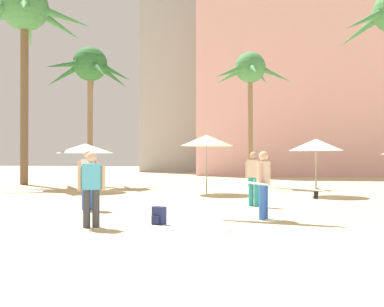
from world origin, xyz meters
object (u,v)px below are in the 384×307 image
(beach_towel, at_px, (192,228))
(cafe_umbrella_0, at_px, (85,148))
(person_mid_left, at_px, (254,176))
(person_near_right, at_px, (88,177))
(backpack, at_px, (159,216))
(person_far_left, at_px, (91,186))
(palm_tree_left, at_px, (25,16))
(cafe_umbrella_2, at_px, (207,141))
(cafe_umbrella_1, at_px, (316,145))
(palm_tree_far_left, at_px, (250,73))
(person_mid_right, at_px, (264,183))
(palm_tree_right, at_px, (90,70))

(beach_towel, bearing_deg, cafe_umbrella_0, 125.39)
(person_mid_left, bearing_deg, person_near_right, 138.67)
(backpack, height_order, person_far_left, person_far_left)
(palm_tree_left, bearing_deg, cafe_umbrella_2, -21.07)
(beach_towel, relative_size, person_mid_left, 1.05)
(cafe_umbrella_1, height_order, person_far_left, cafe_umbrella_1)
(palm_tree_left, distance_m, backpack, 18.88)
(palm_tree_far_left, height_order, backpack, palm_tree_far_left)
(person_far_left, bearing_deg, cafe_umbrella_2, -30.05)
(cafe_umbrella_0, distance_m, cafe_umbrella_1, 9.98)
(palm_tree_left, bearing_deg, cafe_umbrella_0, -36.74)
(cafe_umbrella_2, height_order, person_far_left, cafe_umbrella_2)
(person_mid_right, bearing_deg, beach_towel, 63.28)
(palm_tree_far_left, distance_m, person_mid_right, 13.01)
(person_near_right, bearing_deg, person_far_left, 4.26)
(beach_towel, height_order, person_mid_right, person_mid_right)
(palm_tree_left, relative_size, beach_towel, 6.22)
(palm_tree_right, xyz_separation_m, cafe_umbrella_0, (1.35, -3.83, -4.34))
(cafe_umbrella_1, bearing_deg, person_mid_left, -120.96)
(backpack, xyz_separation_m, person_near_right, (-2.71, 2.34, 0.76))
(person_mid_right, bearing_deg, person_far_left, 45.16)
(palm_tree_right, xyz_separation_m, person_mid_left, (8.91, -8.30, -5.33))
(backpack, relative_size, person_near_right, 0.24)
(cafe_umbrella_2, bearing_deg, person_mid_right, -72.03)
(cafe_umbrella_1, bearing_deg, palm_tree_far_left, 118.45)
(palm_tree_left, height_order, cafe_umbrella_1, palm_tree_left)
(person_mid_left, bearing_deg, palm_tree_right, 76.18)
(cafe_umbrella_0, bearing_deg, palm_tree_left, 143.26)
(cafe_umbrella_0, distance_m, person_mid_left, 8.84)
(cafe_umbrella_0, xyz_separation_m, person_mid_right, (7.84, -7.39, -1.02))
(beach_towel, bearing_deg, person_mid_right, 42.69)
(palm_tree_right, relative_size, cafe_umbrella_1, 3.30)
(palm_tree_left, distance_m, cafe_umbrella_2, 13.64)
(cafe_umbrella_0, distance_m, person_mid_right, 10.82)
(cafe_umbrella_0, xyz_separation_m, person_far_left, (4.06, -9.12, -1.02))
(palm_tree_far_left, bearing_deg, palm_tree_right, -175.03)
(palm_tree_right, height_order, person_mid_left, palm_tree_right)
(palm_tree_left, height_order, person_mid_right, palm_tree_left)
(palm_tree_far_left, distance_m, person_far_left, 14.95)
(beach_towel, bearing_deg, person_near_right, 143.13)
(palm_tree_far_left, relative_size, palm_tree_left, 0.63)
(cafe_umbrella_1, xyz_separation_m, person_near_right, (-7.22, -5.72, -1.08))
(cafe_umbrella_1, relative_size, backpack, 5.45)
(palm_tree_right, distance_m, cafe_umbrella_0, 5.95)
(palm_tree_far_left, relative_size, palm_tree_right, 0.94)
(backpack, bearing_deg, person_mid_right, 141.45)
(person_near_right, bearing_deg, palm_tree_right, -177.66)
(palm_tree_right, relative_size, cafe_umbrella_0, 2.94)
(backpack, relative_size, person_far_left, 0.25)
(person_near_right, bearing_deg, cafe_umbrella_0, -176.00)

